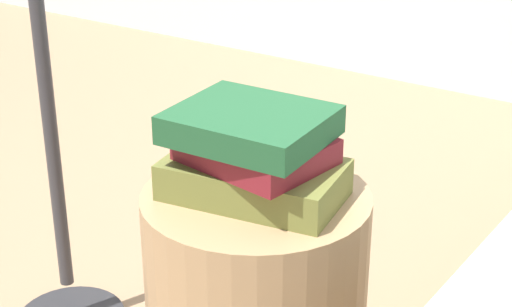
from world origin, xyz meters
TOP-DOWN VIEW (x-y plane):
  - book_olive at (-0.00, -0.01)m, footprint 0.32×0.21m
  - book_maroon at (0.00, 0.00)m, footprint 0.25×0.22m
  - book_forest at (-0.01, -0.01)m, footprint 0.25×0.22m

SIDE VIEW (x-z plane):
  - book_olive at x=0.00m, z-range 0.48..0.54m
  - book_maroon at x=0.00m, z-range 0.54..0.58m
  - book_forest at x=-0.01m, z-range 0.58..0.63m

